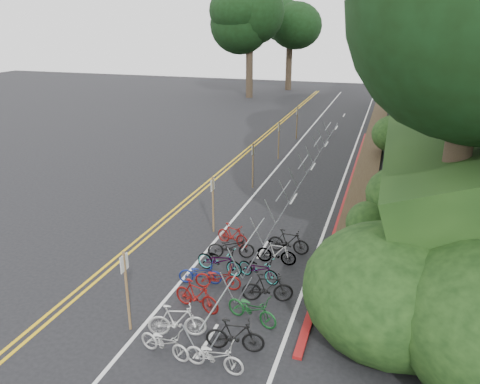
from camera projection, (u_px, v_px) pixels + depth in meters
name	position (u px, v px, depth m)	size (l,w,h in m)	color
ground	(145.00, 288.00, 16.09)	(120.00, 120.00, 0.00)	black
road_markings	(248.00, 193.00, 24.93)	(7.47, 80.00, 0.01)	gold
red_curb	(349.00, 191.00, 25.14)	(0.25, 28.00, 0.10)	maroon
bike_rack_front	(220.00, 306.00, 13.64)	(1.09, 3.09, 1.07)	#9DA0A8
bike_racks_rest	(303.00, 167.00, 26.54)	(1.14, 23.00, 1.17)	#9DA0A8
signpost_near	(126.00, 286.00, 13.42)	(0.08, 0.40, 2.57)	brown
signposts_rest	(267.00, 149.00, 27.93)	(0.08, 18.40, 2.50)	brown
bike_front	(200.00, 273.00, 16.22)	(1.52, 0.53, 0.80)	navy
bike_valet	(233.00, 283.00, 15.49)	(3.28, 8.75, 1.03)	beige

